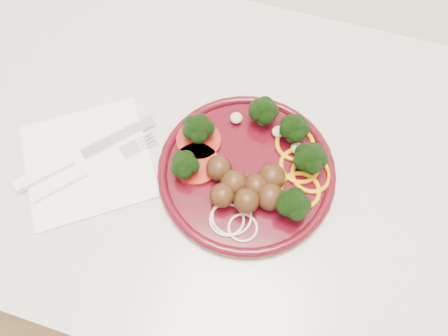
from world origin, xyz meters
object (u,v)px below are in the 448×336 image
(plate, at_px, (249,167))
(napkin, at_px, (88,161))
(fork, at_px, (74,178))
(knife, at_px, (68,162))

(plate, distance_m, napkin, 0.23)
(plate, relative_size, fork, 1.61)
(plate, xyz_separation_m, napkin, (-0.23, -0.05, -0.02))
(plate, relative_size, napkin, 1.44)
(plate, distance_m, knife, 0.26)
(knife, relative_size, fork, 1.12)
(plate, xyz_separation_m, fork, (-0.23, -0.08, -0.01))
(napkin, distance_m, knife, 0.03)
(napkin, bearing_deg, fork, -97.10)
(plate, bearing_deg, fork, -159.88)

